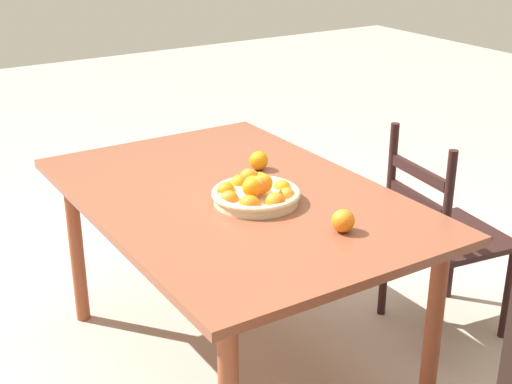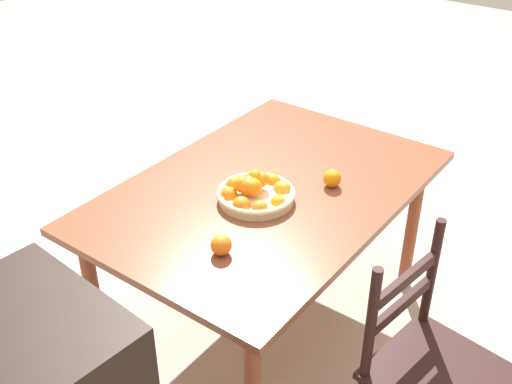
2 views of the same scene
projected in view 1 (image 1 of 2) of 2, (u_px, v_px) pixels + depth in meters
ground_plane at (236, 362)px, 2.94m from camera, size 12.00×12.00×0.00m
dining_table at (234, 213)px, 2.68m from camera, size 1.52×1.03×0.75m
chair_near_window at (442, 239)px, 3.02m from camera, size 0.48×0.48×0.90m
fruit_bowl at (256, 193)px, 2.56m from camera, size 0.32×0.32×0.13m
orange_loose_0 at (259, 161)px, 2.87m from camera, size 0.08×0.08×0.08m
orange_loose_1 at (343, 221)px, 2.34m from camera, size 0.08×0.08×0.08m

